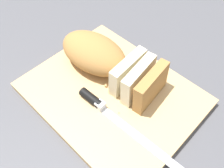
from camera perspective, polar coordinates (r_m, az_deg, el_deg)
The scene contains 8 objects.
ground_plane at distance 0.60m, azimuth -0.00°, elevation -2.91°, with size 3.00×3.00×0.00m, color #4C4C51.
cutting_board at distance 0.59m, azimuth -0.00°, elevation -2.36°, with size 0.40×0.32×0.02m, color tan.
bread_loaf at distance 0.60m, azimuth -1.66°, elevation 5.85°, with size 0.29×0.14×0.08m.
bread_knife at distance 0.55m, azimuth -1.96°, elevation -5.84°, with size 0.28×0.03×0.02m.
crumb_near_knife at distance 0.59m, azimuth -1.57°, elevation -0.47°, with size 0.01×0.01×0.01m, color tan.
crumb_near_loaf at distance 0.61m, azimuth 3.06°, elevation 1.74°, with size 0.01×0.01×0.01m, color tan.
crumb_stray_left at distance 0.58m, azimuth -6.65°, elevation -2.83°, with size 0.00×0.00×0.00m, color tan.
crumb_stray_right at distance 0.55m, azimuth 1.63°, elevation -6.82°, with size 0.00×0.00×0.00m, color tan.
Camera 1 is at (0.24, -0.24, 0.50)m, focal length 38.62 mm.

